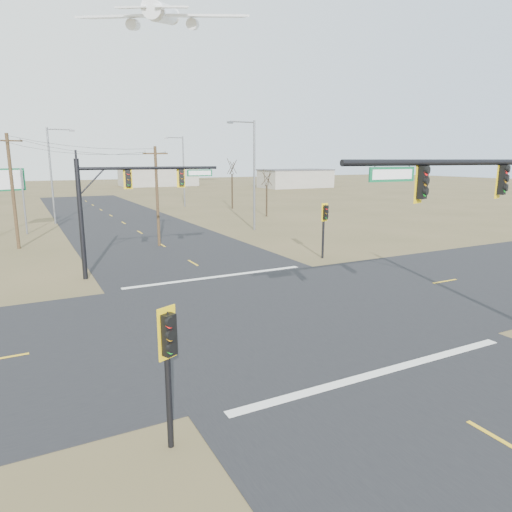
{
  "coord_description": "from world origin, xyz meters",
  "views": [
    {
      "loc": [
        -10.82,
        -18.63,
        7.37
      ],
      "look_at": [
        -0.59,
        1.0,
        2.66
      ],
      "focal_mm": 32.0,
      "sensor_mm": 36.0,
      "label": 1
    }
  ],
  "objects": [
    {
      "name": "highway_sign",
      "position": [
        -11.61,
        32.17,
        4.57
      ],
      "size": [
        3.26,
        1.34,
        6.51
      ],
      "rotation": [
        0.0,
        0.0,
        0.37
      ],
      "color": "slate",
      "rests_on": "ground"
    },
    {
      "name": "stop_bar_near",
      "position": [
        0.0,
        -7.5,
        0.03
      ],
      "size": [
        12.0,
        0.4,
        0.01
      ],
      "primitive_type": "cube",
      "color": "silver",
      "rests_on": "road_ns"
    },
    {
      "name": "jet_airliner",
      "position": [
        18.17,
        77.1,
        35.7
      ],
      "size": [
        30.26,
        30.81,
        14.36
      ],
      "rotation": [
        0.0,
        -0.23,
        1.06
      ],
      "color": "white"
    },
    {
      "name": "warehouse_mid",
      "position": [
        25.0,
        110.0,
        2.5
      ],
      "size": [
        20.0,
        12.0,
        5.0
      ],
      "primitive_type": "cube",
      "color": "#9E978C",
      "rests_on": "ground"
    },
    {
      "name": "streetlight_b",
      "position": [
        12.43,
        50.91,
        6.08
      ],
      "size": [
        3.03,
        0.48,
        10.82
      ],
      "rotation": [
        0.0,
        0.0,
        -0.4
      ],
      "color": "slate",
      "rests_on": "ground"
    },
    {
      "name": "ground",
      "position": [
        0.0,
        0.0,
        0.0
      ],
      "size": [
        320.0,
        320.0,
        0.0
      ],
      "primitive_type": "plane",
      "color": "brown",
      "rests_on": "ground"
    },
    {
      "name": "streetlight_a",
      "position": [
        11.01,
        24.1,
        6.31
      ],
      "size": [
        3.15,
        0.46,
        11.24
      ],
      "rotation": [
        0.0,
        0.0,
        0.33
      ],
      "color": "slate",
      "rests_on": "ground"
    },
    {
      "name": "warehouse_right",
      "position": [
        55.0,
        85.0,
        2.25
      ],
      "size": [
        18.0,
        10.0,
        4.5
      ],
      "primitive_type": "cube",
      "color": "#9E978C",
      "rests_on": "ground"
    },
    {
      "name": "utility_pole_far",
      "position": [
        -11.12,
        24.02,
        4.9
      ],
      "size": [
        2.25,
        0.74,
        9.43
      ],
      "rotation": [
        0.0,
        0.0,
        0.27
      ],
      "color": "#4D3821",
      "rests_on": "ground"
    },
    {
      "name": "utility_pole_near",
      "position": [
        -0.29,
        19.73,
        4.42
      ],
      "size": [
        1.95,
        0.91,
        8.44
      ],
      "rotation": [
        0.0,
        0.0,
        -0.4
      ],
      "color": "#4D3821",
      "rests_on": "ground"
    },
    {
      "name": "stop_bar_far",
      "position": [
        0.0,
        7.5,
        0.03
      ],
      "size": [
        12.0,
        0.4,
        0.01
      ],
      "primitive_type": "cube",
      "color": "silver",
      "rests_on": "road_ns"
    },
    {
      "name": "pedestal_signal_sw",
      "position": [
        -7.88,
        -8.31,
        2.88
      ],
      "size": [
        0.67,
        0.59,
        3.88
      ],
      "rotation": [
        0.0,
        0.0,
        0.41
      ],
      "color": "black",
      "rests_on": "ground"
    },
    {
      "name": "road_ns",
      "position": [
        0.0,
        0.0,
        0.01
      ],
      "size": [
        14.0,
        160.0,
        0.02
      ],
      "primitive_type": "cube",
      "color": "black",
      "rests_on": "ground"
    },
    {
      "name": "streetlight_c",
      "position": [
        -6.95,
        38.83,
        6.11
      ],
      "size": [
        3.02,
        0.28,
        10.87
      ],
      "rotation": [
        0.0,
        0.0,
        -0.02
      ],
      "color": "slate",
      "rests_on": "ground"
    },
    {
      "name": "bare_tree_c",
      "position": [
        18.06,
        33.75,
        5.09
      ],
      "size": [
        3.49,
        3.49,
        6.49
      ],
      "rotation": [
        0.0,
        0.0,
        -0.33
      ],
      "color": "black",
      "rests_on": "ground"
    },
    {
      "name": "mast_arm_near",
      "position": [
        5.21,
        -7.98,
        5.69
      ],
      "size": [
        11.4,
        0.57,
        7.87
      ],
      "rotation": [
        0.0,
        0.0,
        0.35
      ],
      "color": "black",
      "rests_on": "ground"
    },
    {
      "name": "road_ew",
      "position": [
        0.0,
        0.0,
        0.01
      ],
      "size": [
        160.0,
        14.0,
        0.02
      ],
      "primitive_type": "cube",
      "color": "black",
      "rests_on": "ground"
    },
    {
      "name": "bare_tree_d",
      "position": [
        18.08,
        44.59,
        6.34
      ],
      "size": [
        3.79,
        3.79,
        7.88
      ],
      "rotation": [
        0.0,
        0.0,
        0.33
      ],
      "color": "black",
      "rests_on": "ground"
    },
    {
      "name": "mast_arm_far",
      "position": [
        -4.6,
        10.96,
        5.34
      ],
      "size": [
        9.15,
        0.57,
        7.41
      ],
      "rotation": [
        0.0,
        0.0,
        -0.35
      ],
      "color": "black",
      "rests_on": "ground"
    },
    {
      "name": "pedestal_signal_ne",
      "position": [
        9.36,
        8.97,
        3.09
      ],
      "size": [
        0.58,
        0.5,
        4.21
      ],
      "rotation": [
        0.0,
        0.0,
        0.05
      ],
      "color": "black",
      "rests_on": "ground"
    }
  ]
}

